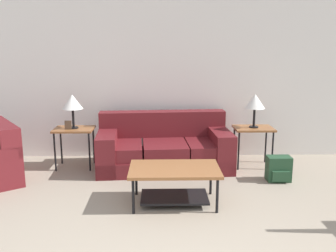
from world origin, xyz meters
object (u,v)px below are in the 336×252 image
Objects in this scene: table_lamp_left at (72,102)px; coffee_table at (174,177)px; backpack at (279,169)px; side_table_left at (74,133)px; couch at (164,149)px; table_lamp_right at (255,102)px; side_table_right at (253,132)px.

coffee_table is at bearing -43.35° from table_lamp_left.
table_lamp_left is at bearing 167.28° from backpack.
side_table_left is (-1.47, 1.39, 0.22)m from coffee_table.
couch is 3.99× the size of table_lamp_right.
backpack is at bearing -72.83° from side_table_right.
side_table_left is at bearing -71.57° from table_lamp_left.
backpack is (2.95, -0.66, -0.38)m from side_table_left.
couch is 1.54m from table_lamp_left.
backpack is (0.21, -0.66, -0.38)m from side_table_right.
table_lamp_right reaches higher than couch.
couch reaches higher than side_table_left.
side_table_right is 1.19× the size of table_lamp_right.
side_table_right is at bearing -99.46° from table_lamp_right.
couch reaches higher than coffee_table.
coffee_table is 2.14m from table_lamp_left.
side_table_left is at bearing 136.65° from coffee_table.
side_table_right is at bearing 47.72° from coffee_table.
couch is 3.34× the size of side_table_right.
couch is at bearing -179.23° from table_lamp_right.
couch is at bearing 157.74° from backpack.
side_table_left is at bearing -180.00° from table_lamp_right.
side_table_right is at bearing 0.00° from side_table_left.
side_table_right is 0.79m from backpack.
couch is 3.99× the size of table_lamp_left.
side_table_right is 1.77× the size of backpack.
table_lamp_left and table_lamp_right have the same top height.
table_lamp_left is at bearing 136.65° from coffee_table.
table_lamp_right is 1.48× the size of backpack.
couch reaches higher than side_table_right.
side_table_left is 1.19× the size of table_lamp_left.
coffee_table is at bearing -132.28° from table_lamp_right.
coffee_table is 2.04m from side_table_left.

